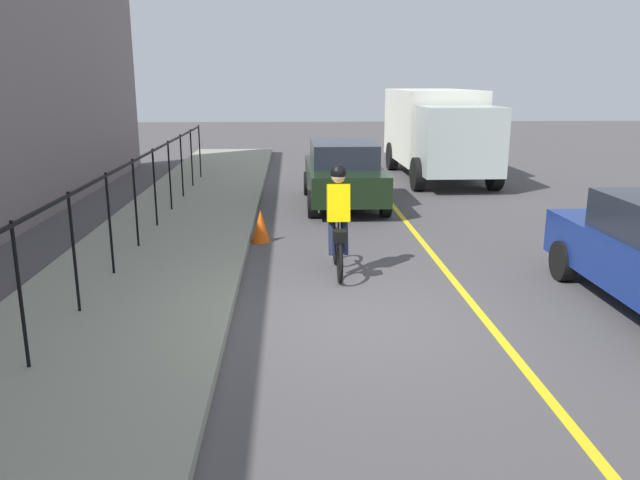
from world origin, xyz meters
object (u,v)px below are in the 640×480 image
(box_truck_background, at_px, (437,129))
(traffic_cone_near, at_px, (261,226))
(parked_sedan_rear, at_px, (343,172))
(cyclist_lead, at_px, (338,221))

(box_truck_background, xyz_separation_m, traffic_cone_near, (-8.20, 5.32, -1.23))
(box_truck_background, height_order, traffic_cone_near, box_truck_background)
(parked_sedan_rear, xyz_separation_m, traffic_cone_near, (-3.77, 1.93, -0.50))
(cyclist_lead, xyz_separation_m, parked_sedan_rear, (5.98, -0.57, -0.09))
(cyclist_lead, relative_size, traffic_cone_near, 2.82)
(cyclist_lead, height_order, parked_sedan_rear, cyclist_lead)
(parked_sedan_rear, height_order, traffic_cone_near, parked_sedan_rear)
(cyclist_lead, height_order, box_truck_background, box_truck_background)
(box_truck_background, bearing_deg, cyclist_lead, -21.66)
(cyclist_lead, bearing_deg, traffic_cone_near, 31.86)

